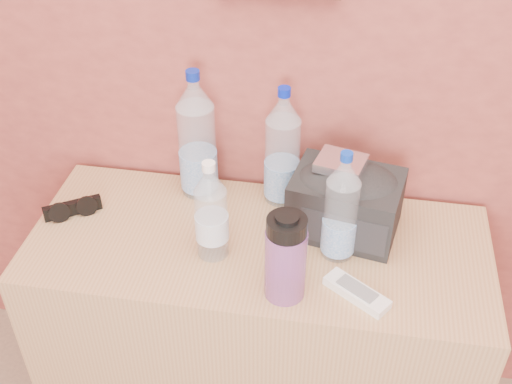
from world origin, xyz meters
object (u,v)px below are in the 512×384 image
at_px(ac_remote, 357,293).
at_px(foil_packet, 341,163).
at_px(toiletry_bag, 346,201).
at_px(sunglasses, 73,208).
at_px(dresser, 258,336).
at_px(pet_large_b, 197,141).
at_px(pet_small, 211,215).
at_px(pet_large_d, 341,211).
at_px(pet_large_c, 282,152).
at_px(nalgene_bottle, 286,257).

relative_size(ac_remote, foil_packet, 1.40).
height_order(ac_remote, toiletry_bag, toiletry_bag).
bearing_deg(ac_remote, toiletry_bag, 135.35).
bearing_deg(sunglasses, toiletry_bag, -27.40).
xyz_separation_m(dresser, pet_large_b, (-0.19, 0.19, 0.52)).
bearing_deg(pet_small, pet_large_d, 9.75).
height_order(pet_large_b, pet_large_d, pet_large_b).
bearing_deg(pet_large_c, ac_remote, -56.58).
height_order(nalgene_bottle, toiletry_bag, nalgene_bottle).
xyz_separation_m(sunglasses, toiletry_bag, (0.71, 0.06, 0.07)).
xyz_separation_m(dresser, pet_large_d, (0.20, -0.00, 0.49)).
height_order(pet_large_d, toiletry_bag, pet_large_d).
bearing_deg(pet_large_b, pet_large_d, -25.89).
distance_m(dresser, pet_large_b, 0.59).
height_order(pet_small, toiletry_bag, pet_small).
bearing_deg(sunglasses, nalgene_bottle, -50.09).
bearing_deg(toiletry_bag, sunglasses, -164.68).
distance_m(dresser, pet_small, 0.49).
relative_size(nalgene_bottle, toiletry_bag, 0.86).
distance_m(pet_large_c, pet_large_d, 0.26).
relative_size(pet_large_b, pet_large_d, 1.23).
distance_m(pet_large_d, nalgene_bottle, 0.19).
bearing_deg(toiletry_bag, pet_large_c, 160.35).
bearing_deg(pet_large_b, pet_large_c, 0.96).
bearing_deg(ac_remote, pet_large_c, 157.85).
distance_m(pet_large_b, ac_remote, 0.58).
relative_size(pet_small, sunglasses, 1.78).
xyz_separation_m(pet_large_b, toiletry_bag, (0.40, -0.10, -0.07)).
distance_m(dresser, nalgene_bottle, 0.51).
bearing_deg(pet_small, nalgene_bottle, -28.68).
bearing_deg(nalgene_bottle, pet_small, 151.32).
bearing_deg(ac_remote, nalgene_bottle, -139.85).
xyz_separation_m(dresser, pet_large_c, (0.03, 0.19, 0.51)).
height_order(dresser, pet_large_d, pet_large_d).
height_order(pet_large_d, foil_packet, pet_large_d).
distance_m(dresser, foil_packet, 0.59).
bearing_deg(dresser, sunglasses, 176.88).
bearing_deg(pet_large_c, pet_small, -118.66).
bearing_deg(dresser, pet_large_d, -0.89).
bearing_deg(sunglasses, ac_remote, -45.24).
xyz_separation_m(pet_small, nalgene_bottle, (0.19, -0.10, -0.01)).
height_order(pet_large_b, sunglasses, pet_large_b).
relative_size(sunglasses, foil_packet, 1.32).
bearing_deg(sunglasses, foil_packet, -26.02).
height_order(pet_large_b, pet_large_c, pet_large_b).
xyz_separation_m(pet_small, toiletry_bag, (0.31, 0.15, -0.03)).
distance_m(pet_large_c, pet_small, 0.28).
distance_m(ac_remote, foil_packet, 0.31).
relative_size(dresser, pet_large_b, 3.19).
bearing_deg(sunglasses, pet_small, -44.16).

